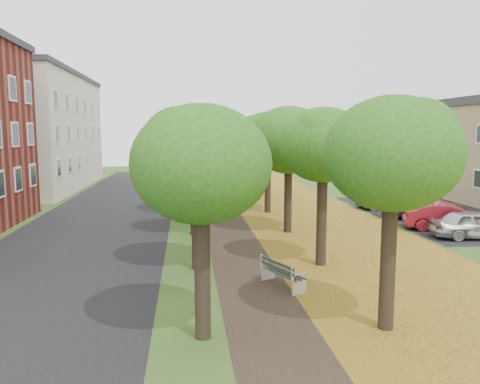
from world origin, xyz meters
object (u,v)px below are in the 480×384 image
object	(u,v)px
car_silver	(474,225)
car_red	(448,217)
car_grey	(429,206)
car_white	(388,199)
bench	(281,273)

from	to	relation	value
car_silver	car_red	world-z (taller)	car_red
car_grey	car_white	xyz separation A→B (m)	(-0.81, 3.93, -0.12)
bench	car_red	world-z (taller)	car_red
car_red	car_white	bearing A→B (deg)	19.68
bench	car_silver	xyz separation A→B (m)	(10.72, 5.99, 0.20)
car_red	car_white	size ratio (longest dim) A/B	1.00
car_silver	car_red	distance (m)	1.86
car_silver	car_red	xyz separation A→B (m)	(-0.26, 1.85, 0.04)
car_silver	car_red	bearing A→B (deg)	12.53
bench	car_silver	world-z (taller)	car_silver
bench	car_grey	distance (m)	15.88
bench	car_red	size ratio (longest dim) A/B	0.46
car_red	car_grey	xyz separation A→B (m)	(0.81, 3.35, 0.01)
bench	car_grey	bearing A→B (deg)	-69.14
car_grey	car_white	size ratio (longest dim) A/B	1.15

